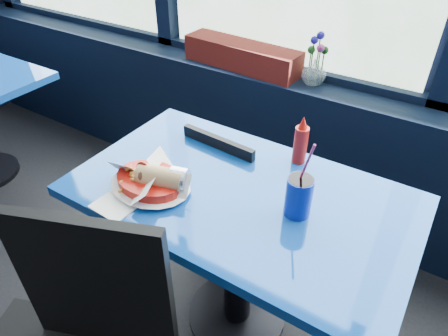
# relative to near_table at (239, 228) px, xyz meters

# --- Properties ---
(window_sill) EXTENTS (5.00, 0.26, 0.80)m
(window_sill) POSITION_rel_near_table_xyz_m (-0.30, 0.87, -0.17)
(window_sill) COLOR black
(window_sill) RESTS_ON ground
(near_table) EXTENTS (1.20, 0.70, 0.75)m
(near_table) POSITION_rel_near_table_xyz_m (0.00, 0.00, 0.00)
(near_table) COLOR black
(near_table) RESTS_ON ground
(chair_near_back) EXTENTS (0.38, 0.39, 0.80)m
(chair_near_back) POSITION_rel_near_table_xyz_m (-0.23, 0.29, -0.11)
(chair_near_back) COLOR black
(chair_near_back) RESTS_ON ground
(planter_box) EXTENTS (0.67, 0.21, 0.13)m
(planter_box) POSITION_rel_near_table_xyz_m (-0.50, 0.86, 0.30)
(planter_box) COLOR maroon
(planter_box) RESTS_ON window_sill
(flower_vase) EXTENTS (0.15, 0.15, 0.26)m
(flower_vase) POSITION_rel_near_table_xyz_m (-0.09, 0.87, 0.31)
(flower_vase) COLOR silver
(flower_vase) RESTS_ON window_sill
(food_basket) EXTENTS (0.29, 0.29, 0.10)m
(food_basket) POSITION_rel_near_table_xyz_m (-0.27, -0.15, 0.22)
(food_basket) COLOR #B4150C
(food_basket) RESTS_ON near_table
(ketchup_bottle) EXTENTS (0.05, 0.05, 0.20)m
(ketchup_bottle) POSITION_rel_near_table_xyz_m (0.10, 0.28, 0.27)
(ketchup_bottle) COLOR #B4150C
(ketchup_bottle) RESTS_ON near_table
(soda_cup) EXTENTS (0.09, 0.09, 0.30)m
(soda_cup) POSITION_rel_near_table_xyz_m (0.21, 0.01, 0.26)
(soda_cup) COLOR #0E229A
(soda_cup) RESTS_ON near_table
(napkin) EXTENTS (0.15, 0.15, 0.00)m
(napkin) POSITION_rel_near_table_xyz_m (-0.32, -0.28, 0.18)
(napkin) COLOR white
(napkin) RESTS_ON near_table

